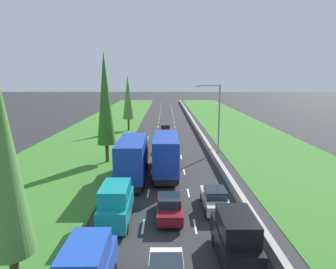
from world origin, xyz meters
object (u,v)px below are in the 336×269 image
at_px(white_hatchback_left_lane, 139,150).
at_px(blue_box_truck_centre_lane, 166,153).
at_px(black_van_right_lane, 235,238).
at_px(poplar_tree_nearest, 3,158).
at_px(teal_hatchback_left_lane, 143,139).
at_px(maroon_sedan_centre_lane, 170,206).
at_px(teal_van_left_lane, 116,204).
at_px(poplar_tree_second, 105,99).
at_px(blue_box_truck_left_lane, 133,158).
at_px(white_sedan_centre_lane, 166,145).
at_px(maroon_sedan_centre_lane_sixth, 165,129).
at_px(poplar_tree_third, 128,98).
at_px(silver_sedan_right_lane, 215,199).
at_px(street_light_mast, 217,114).
at_px(red_hatchback_centre_lane, 168,136).

relative_size(white_hatchback_left_lane, blue_box_truck_centre_lane, 0.41).
distance_m(black_van_right_lane, poplar_tree_nearest, 12.04).
bearing_deg(teal_hatchback_left_lane, blue_box_truck_centre_lane, -76.33).
height_order(black_van_right_lane, poplar_tree_nearest, poplar_tree_nearest).
height_order(white_hatchback_left_lane, maroon_sedan_centre_lane, white_hatchback_left_lane).
distance_m(blue_box_truck_centre_lane, poplar_tree_nearest, 19.55).
distance_m(teal_van_left_lane, poplar_tree_second, 16.88).
bearing_deg(white_hatchback_left_lane, blue_box_truck_left_lane, -88.90).
distance_m(maroon_sedan_centre_lane, white_sedan_centre_lane, 19.88).
bearing_deg(poplar_tree_second, maroon_sedan_centre_lane_sixth, 69.70).
bearing_deg(blue_box_truck_centre_lane, white_sedan_centre_lane, 89.70).
relative_size(maroon_sedan_centre_lane, teal_hatchback_left_lane, 1.15).
height_order(blue_box_truck_left_lane, maroon_sedan_centre_lane, blue_box_truck_left_lane).
bearing_deg(poplar_tree_second, poplar_tree_third, 90.15).
distance_m(teal_van_left_lane, blue_box_truck_left_lane, 9.09).
xyz_separation_m(maroon_sedan_centre_lane, maroon_sedan_centre_lane_sixth, (-0.28, 33.22, 0.00)).
bearing_deg(white_hatchback_left_lane, maroon_sedan_centre_lane_sixth, 78.37).
relative_size(silver_sedan_right_lane, white_sedan_centre_lane, 1.00).
xyz_separation_m(white_hatchback_left_lane, white_sedan_centre_lane, (3.39, 2.76, -0.02)).
xyz_separation_m(white_hatchback_left_lane, poplar_tree_nearest, (-3.54, -24.97, 5.70)).
bearing_deg(blue_box_truck_centre_lane, silver_sedan_right_lane, -66.49).
xyz_separation_m(silver_sedan_right_lane, blue_box_truck_centre_lane, (-3.72, 8.55, 1.37)).
xyz_separation_m(blue_box_truck_centre_lane, white_sedan_centre_lane, (0.05, 9.95, -1.37)).
relative_size(poplar_tree_third, street_light_mast, 1.14).
distance_m(teal_van_left_lane, poplar_tree_nearest, 9.36).
relative_size(white_sedan_centre_lane, poplar_tree_nearest, 0.41).
xyz_separation_m(silver_sedan_right_lane, poplar_tree_third, (-10.71, 34.88, 5.38)).
height_order(maroon_sedan_centre_lane, poplar_tree_third, poplar_tree_third).
distance_m(red_hatchback_centre_lane, teal_hatchback_left_lane, 4.46).
bearing_deg(white_sedan_centre_lane, street_light_mast, -7.75).
bearing_deg(maroon_sedan_centre_lane_sixth, teal_van_left_lane, -95.68).
relative_size(teal_van_left_lane, blue_box_truck_left_lane, 0.52).
xyz_separation_m(blue_box_truck_left_lane, poplar_tree_nearest, (-3.72, -16.07, 4.35)).
height_order(blue_box_truck_left_lane, street_light_mast, street_light_mast).
relative_size(red_hatchback_centre_lane, poplar_tree_third, 0.38).
relative_size(blue_box_truck_left_lane, street_light_mast, 1.04).
height_order(white_hatchback_left_lane, poplar_tree_nearest, poplar_tree_nearest).
xyz_separation_m(white_hatchback_left_lane, red_hatchback_centre_lane, (3.68, 9.21, 0.00)).
bearing_deg(teal_hatchback_left_lane, poplar_tree_third, 106.22).
bearing_deg(white_hatchback_left_lane, maroon_sedan_centre_lane, -78.16).
xyz_separation_m(blue_box_truck_left_lane, teal_hatchback_left_lane, (-0.22, 15.66, -1.35)).
height_order(teal_van_left_lane, white_hatchback_left_lane, teal_van_left_lane).
relative_size(silver_sedan_right_lane, street_light_mast, 0.50).
bearing_deg(red_hatchback_centre_lane, poplar_tree_third, 126.42).
bearing_deg(white_hatchback_left_lane, poplar_tree_third, 100.81).
distance_m(blue_box_truck_left_lane, maroon_sedan_centre_lane, 9.01).
relative_size(blue_box_truck_left_lane, red_hatchback_centre_lane, 2.41).
distance_m(teal_van_left_lane, white_hatchback_left_lane, 17.96).
bearing_deg(teal_hatchback_left_lane, white_sedan_centre_lane, -49.24).
relative_size(maroon_sedan_centre_lane, white_sedan_centre_lane, 1.00).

